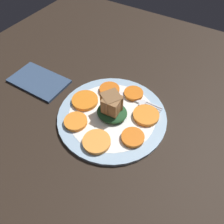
{
  "coord_description": "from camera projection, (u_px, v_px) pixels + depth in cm",
  "views": [
    {
      "loc": [
        -19.19,
        31.27,
        48.23
      ],
      "look_at": [
        0.0,
        0.0,
        4.1
      ],
      "focal_mm": 35.0,
      "sensor_mm": 36.0,
      "label": 1
    }
  ],
  "objects": [
    {
      "name": "carrot_slice_5",
      "position": [
        84.0,
        101.0,
        0.6
      ],
      "size": [
        7.3,
        7.3,
        1.0
      ],
      "primitive_type": "cylinder",
      "color": "orange",
      "rests_on": "plate"
    },
    {
      "name": "carrot_slice_6",
      "position": [
        76.0,
        121.0,
        0.56
      ],
      "size": [
        5.99,
        5.99,
        1.0
      ],
      "primitive_type": "cylinder",
      "color": "orange",
      "rests_on": "plate"
    },
    {
      "name": "fork",
      "position": [
        132.0,
        99.0,
        0.62
      ],
      "size": [
        18.48,
        2.32,
        0.4
      ],
      "rotation": [
        0.0,
        0.0,
        -0.0
      ],
      "color": "silver",
      "rests_on": "plate"
    },
    {
      "name": "napkin",
      "position": [
        38.0,
        82.0,
        0.67
      ],
      "size": [
        17.64,
        10.59,
        0.8
      ],
      "color": "#334766",
      "rests_on": "table_slab"
    },
    {
      "name": "plate",
      "position": [
        112.0,
        116.0,
        0.59
      ],
      "size": [
        29.11,
        29.11,
        1.05
      ],
      "color": "#99B7D1",
      "rests_on": "table_slab"
    },
    {
      "name": "carrot_slice_1",
      "position": [
        133.0,
        137.0,
        0.53
      ],
      "size": [
        5.67,
        5.67,
        1.0
      ],
      "primitive_type": "cylinder",
      "color": "orange",
      "rests_on": "plate"
    },
    {
      "name": "center_pile",
      "position": [
        112.0,
        106.0,
        0.56
      ],
      "size": [
        8.2,
        7.4,
        6.24
      ],
      "color": "#1E4723",
      "rests_on": "plate"
    },
    {
      "name": "carrot_slice_4",
      "position": [
        109.0,
        90.0,
        0.63
      ],
      "size": [
        5.89,
        5.89,
        1.0
      ],
      "primitive_type": "cylinder",
      "color": "orange",
      "rests_on": "plate"
    },
    {
      "name": "carrot_slice_2",
      "position": [
        146.0,
        115.0,
        0.57
      ],
      "size": [
        6.91,
        6.91,
        1.0
      ],
      "primitive_type": "cylinder",
      "color": "orange",
      "rests_on": "plate"
    },
    {
      "name": "table_slab",
      "position": [
        112.0,
        119.0,
        0.6
      ],
      "size": [
        120.0,
        120.0,
        2.0
      ],
      "primitive_type": "cube",
      "color": "black",
      "rests_on": "ground"
    },
    {
      "name": "carrot_slice_3",
      "position": [
        134.0,
        93.0,
        0.62
      ],
      "size": [
        5.52,
        5.52,
        1.0
      ],
      "primitive_type": "cylinder",
      "color": "orange",
      "rests_on": "plate"
    },
    {
      "name": "carrot_slice_0",
      "position": [
        97.0,
        142.0,
        0.52
      ],
      "size": [
        6.79,
        6.79,
        1.0
      ],
      "primitive_type": "cylinder",
      "color": "#F9963A",
      "rests_on": "plate"
    }
  ]
}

